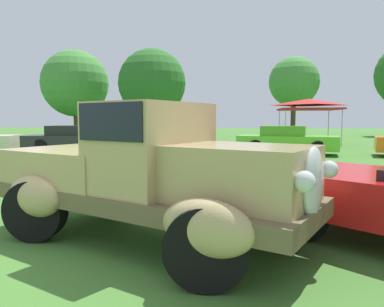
{
  "coord_description": "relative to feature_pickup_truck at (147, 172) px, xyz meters",
  "views": [
    {
      "loc": [
        1.78,
        -4.42,
        1.51
      ],
      "look_at": [
        0.91,
        2.77,
        0.83
      ],
      "focal_mm": 34.59,
      "sensor_mm": 36.0,
      "label": 1
    }
  ],
  "objects": [
    {
      "name": "feature_pickup_truck",
      "position": [
        0.0,
        0.0,
        0.0
      ],
      "size": [
        4.34,
        3.13,
        1.7
      ],
      "color": "brown",
      "rests_on": "ground_plane"
    },
    {
      "name": "show_car_lime",
      "position": [
        3.22,
        12.02,
        -0.26
      ],
      "size": [
        4.45,
        2.53,
        1.22
      ],
      "color": "#60C62D",
      "rests_on": "ground_plane"
    },
    {
      "name": "canopy_tent_center_field",
      "position": [
        5.26,
        18.21,
        1.56
      ],
      "size": [
        3.36,
        3.36,
        2.71
      ],
      "color": "#B7B7BC",
      "rests_on": "ground_plane"
    },
    {
      "name": "ground_plane",
      "position": [
        -0.71,
        0.07,
        -0.86
      ],
      "size": [
        120.0,
        120.0,
        0.0
      ],
      "primitive_type": "plane",
      "color": "#42752D"
    },
    {
      "name": "show_car_charcoal",
      "position": [
        -6.34,
        11.63,
        -0.26
      ],
      "size": [
        4.38,
        2.55,
        1.22
      ],
      "color": "#28282D",
      "rests_on": "ground_plane"
    },
    {
      "name": "canopy_tent_left_field",
      "position": [
        -5.55,
        18.15,
        1.56
      ],
      "size": [
        2.67,
        2.67,
        2.71
      ],
      "color": "#B7B7BC",
      "rests_on": "ground_plane"
    },
    {
      "name": "treeline_center",
      "position": [
        6.14,
        30.29,
        3.99
      ],
      "size": [
        4.5,
        4.5,
        7.12
      ],
      "color": "#47331E",
      "rests_on": "ground_plane"
    },
    {
      "name": "treeline_far_left",
      "position": [
        -13.99,
        29.0,
        3.96
      ],
      "size": [
        6.17,
        6.17,
        7.92
      ],
      "color": "brown",
      "rests_on": "ground_plane"
    },
    {
      "name": "treeline_mid_left",
      "position": [
        -6.13,
        26.81,
        3.71
      ],
      "size": [
        5.73,
        5.73,
        7.45
      ],
      "color": "brown",
      "rests_on": "ground_plane"
    }
  ]
}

